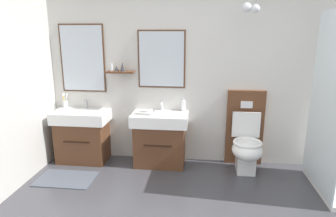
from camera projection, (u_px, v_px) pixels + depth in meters
name	position (u px, v px, depth m)	size (l,w,h in m)	color
wall_back	(212.00, 62.00, 3.84)	(4.60, 0.52, 2.70)	beige
bath_mat	(66.00, 179.00, 3.58)	(0.68, 0.44, 0.01)	#474C56
vanity_sink_left	(83.00, 135.00, 4.04)	(0.73, 0.45, 0.70)	#56331E
tap_on_left_sink	(85.00, 103.00, 4.10)	(0.03, 0.13, 0.11)	silver
vanity_sink_right	(160.00, 138.00, 3.92)	(0.73, 0.45, 0.70)	#56331E
tap_on_right_sink	(162.00, 105.00, 3.98)	(0.03, 0.13, 0.11)	silver
toilet	(246.00, 141.00, 3.78)	(0.48, 0.62, 1.00)	#56331E
toothbrush_cup	(65.00, 104.00, 4.12)	(0.07, 0.07, 0.21)	silver
soap_dispenser	(183.00, 106.00, 3.94)	(0.06, 0.06, 0.18)	white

